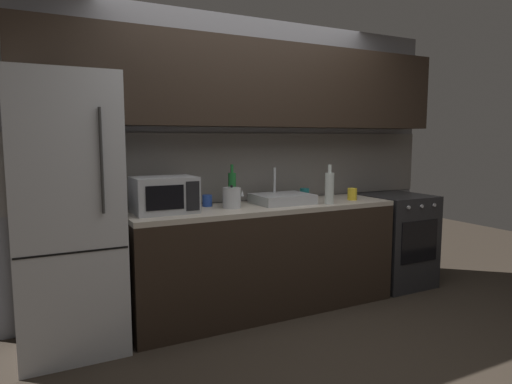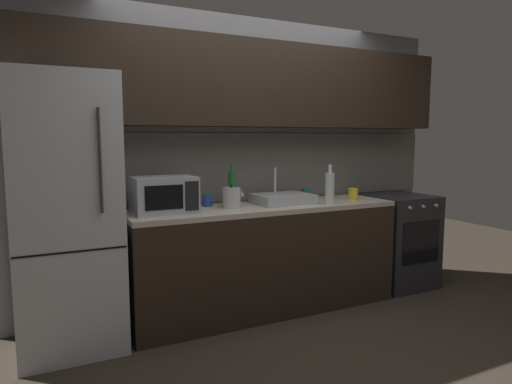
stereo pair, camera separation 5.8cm
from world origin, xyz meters
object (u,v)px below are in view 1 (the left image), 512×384
(refrigerator, at_px, (67,215))
(mug_yellow, at_px, (352,194))
(kettle, at_px, (232,198))
(mug_blue, at_px, (207,201))
(oven_range, at_px, (396,240))
(microwave, at_px, (164,195))
(wine_bottle_green, at_px, (232,188))
(mug_teal, at_px, (305,193))
(wine_bottle_clear, at_px, (329,188))

(refrigerator, height_order, mug_yellow, refrigerator)
(kettle, distance_m, mug_blue, 0.23)
(oven_range, bearing_deg, mug_blue, 175.12)
(microwave, bearing_deg, wine_bottle_green, 12.03)
(mug_teal, bearing_deg, mug_yellow, -41.53)
(microwave, distance_m, mug_teal, 1.40)
(refrigerator, height_order, wine_bottle_green, refrigerator)
(oven_range, height_order, mug_yellow, mug_yellow)
(mug_blue, distance_m, mug_teal, 0.98)
(oven_range, bearing_deg, mug_teal, 167.34)
(refrigerator, height_order, kettle, refrigerator)
(microwave, height_order, mug_yellow, microwave)
(oven_range, distance_m, mug_blue, 2.00)
(microwave, distance_m, wine_bottle_clear, 1.38)
(mug_blue, bearing_deg, refrigerator, -171.37)
(oven_range, xyz_separation_m, wine_bottle_clear, (-0.96, -0.19, 0.59))
(mug_teal, bearing_deg, mug_blue, -177.20)
(wine_bottle_clear, relative_size, mug_teal, 3.56)
(mug_yellow, height_order, mug_teal, mug_yellow)
(refrigerator, distance_m, kettle, 1.22)
(refrigerator, distance_m, wine_bottle_clear, 2.06)
(wine_bottle_green, relative_size, mug_yellow, 3.18)
(wine_bottle_clear, bearing_deg, wine_bottle_green, 155.79)
(oven_range, distance_m, kettle, 1.86)
(mug_blue, relative_size, mug_yellow, 0.89)
(kettle, height_order, wine_bottle_clear, wine_bottle_clear)
(kettle, relative_size, wine_bottle_clear, 0.56)
(wine_bottle_green, relative_size, mug_teal, 3.59)
(mug_blue, xyz_separation_m, mug_teal, (0.98, 0.05, 0.00))
(kettle, distance_m, wine_bottle_green, 0.19)
(oven_range, xyz_separation_m, mug_yellow, (-0.62, -0.07, 0.50))
(wine_bottle_clear, distance_m, mug_teal, 0.41)
(microwave, bearing_deg, kettle, -2.96)
(wine_bottle_clear, bearing_deg, mug_teal, 87.97)
(mug_yellow, bearing_deg, wine_bottle_green, 168.32)
(kettle, height_order, mug_teal, kettle)
(wine_bottle_clear, bearing_deg, mug_blue, 160.07)
(microwave, relative_size, wine_bottle_green, 1.36)
(mug_yellow, bearing_deg, microwave, 176.86)
(microwave, height_order, mug_blue, microwave)
(kettle, xyz_separation_m, wine_bottle_clear, (0.82, -0.18, 0.06))
(mug_teal, bearing_deg, refrigerator, -174.14)
(microwave, relative_size, mug_teal, 4.88)
(mug_teal, bearing_deg, oven_range, -12.66)
(refrigerator, xyz_separation_m, mug_yellow, (2.38, -0.08, 0.01))
(mug_blue, xyz_separation_m, mug_yellow, (1.31, -0.24, 0.01))
(mug_teal, bearing_deg, kettle, -165.22)
(wine_bottle_clear, xyz_separation_m, mug_blue, (-0.97, 0.35, -0.09))
(microwave, bearing_deg, mug_teal, 7.97)
(wine_bottle_green, bearing_deg, wine_bottle_clear, -24.21)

